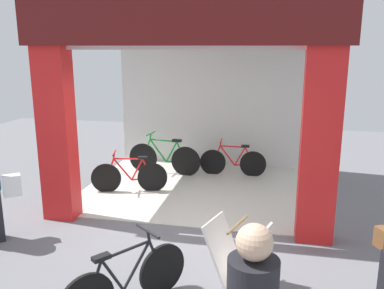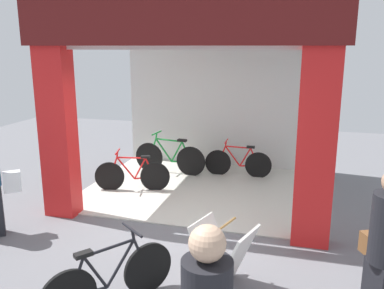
% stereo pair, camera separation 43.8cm
% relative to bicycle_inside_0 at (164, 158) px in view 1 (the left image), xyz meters
% --- Properties ---
extents(ground_plane, '(17.28, 17.28, 0.00)m').
position_rel_bicycle_inside_0_xyz_m(ground_plane, '(1.00, -2.67, -0.37)').
color(ground_plane, slate).
rests_on(ground_plane, ground).
extents(shop_facade, '(4.84, 4.00, 3.68)m').
position_rel_bicycle_inside_0_xyz_m(shop_facade, '(1.00, -0.97, 1.55)').
color(shop_facade, beige).
rests_on(shop_facade, ground).
extents(bicycle_inside_0, '(1.70, 0.47, 0.94)m').
position_rel_bicycle_inside_0_xyz_m(bicycle_inside_0, '(0.00, 0.00, 0.00)').
color(bicycle_inside_0, black).
rests_on(bicycle_inside_0, ground).
extents(bicycle_inside_1, '(1.46, 0.48, 0.83)m').
position_rel_bicycle_inside_0_xyz_m(bicycle_inside_1, '(-0.36, -1.29, -0.04)').
color(bicycle_inside_1, black).
rests_on(bicycle_inside_1, ground).
extents(bicycle_inside_2, '(1.48, 0.41, 0.81)m').
position_rel_bicycle_inside_0_xyz_m(bicycle_inside_2, '(1.54, 0.18, -0.05)').
color(bicycle_inside_2, black).
rests_on(bicycle_inside_2, ground).
extents(bicycle_parked_0, '(1.00, 1.27, 0.87)m').
position_rel_bicycle_inside_0_xyz_m(bicycle_parked_0, '(0.92, -4.85, -0.03)').
color(bicycle_parked_0, black).
rests_on(bicycle_parked_0, ground).
extents(sandwich_board_sign, '(0.83, 0.74, 0.80)m').
position_rel_bicycle_inside_0_xyz_m(sandwich_board_sign, '(2.03, -4.09, 0.02)').
color(sandwich_board_sign, silver).
rests_on(sandwich_board_sign, ground).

